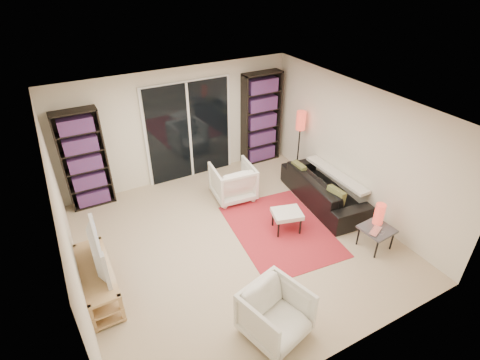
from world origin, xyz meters
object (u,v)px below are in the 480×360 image
at_px(bookshelf_left, 84,160).
at_px(bookshelf_right, 261,119).
at_px(armchair_back, 233,181).
at_px(armchair_front, 276,314).
at_px(side_table, 377,230).
at_px(floor_lamp, 300,127).
at_px(tv_stand, 98,280).
at_px(sofa, 324,189).
at_px(ottoman, 287,215).

xyz_separation_m(bookshelf_left, bookshelf_right, (3.85, -0.00, 0.07)).
xyz_separation_m(armchair_back, armchair_front, (-0.99, -3.09, -0.01)).
height_order(side_table, floor_lamp, floor_lamp).
bearing_deg(bookshelf_right, tv_stand, -149.90).
bearing_deg(tv_stand, sofa, 4.05).
distance_m(bookshelf_left, ottoman, 3.88).
xyz_separation_m(tv_stand, armchair_back, (2.88, 1.32, 0.10)).
bearing_deg(bookshelf_left, armchair_front, -69.82).
relative_size(armchair_back, side_table, 1.56).
xyz_separation_m(armchair_back, ottoman, (0.35, -1.40, -0.02)).
distance_m(bookshelf_right, sofa, 2.26).
bearing_deg(armchair_front, tv_stand, 121.74).
xyz_separation_m(bookshelf_left, armchair_back, (2.54, -1.11, -0.61)).
height_order(bookshelf_right, ottoman, bookshelf_right).
height_order(sofa, floor_lamp, floor_lamp).
height_order(tv_stand, sofa, sofa).
height_order(sofa, armchair_back, armchair_back).
relative_size(bookshelf_right, tv_stand, 1.54).
relative_size(side_table, floor_lamp, 0.35).
relative_size(bookshelf_left, sofa, 0.94).
xyz_separation_m(armchair_front, ottoman, (1.34, 1.69, -0.01)).
height_order(armchair_back, side_table, armchair_back).
height_order(bookshelf_left, sofa, bookshelf_left).
bearing_deg(bookshelf_left, sofa, -27.72).
relative_size(armchair_front, ottoman, 1.30).
relative_size(bookshelf_left, floor_lamp, 1.33).
distance_m(sofa, ottoman, 1.22).
xyz_separation_m(bookshelf_left, side_table, (3.94, -3.59, -0.62)).
xyz_separation_m(sofa, armchair_front, (-2.49, -2.08, 0.05)).
bearing_deg(floor_lamp, sofa, -100.07).
xyz_separation_m(bookshelf_right, armchair_front, (-2.31, -4.20, -0.70)).
height_order(bookshelf_left, ottoman, bookshelf_left).
distance_m(bookshelf_left, tv_stand, 2.56).
xyz_separation_m(armchair_back, floor_lamp, (1.71, 0.17, 0.76)).
bearing_deg(armchair_front, armchair_back, 57.03).
height_order(bookshelf_right, armchair_front, bookshelf_right).
relative_size(armchair_back, floor_lamp, 0.55).
distance_m(armchair_front, floor_lamp, 4.30).
xyz_separation_m(bookshelf_right, tv_stand, (-4.19, -2.43, -0.79)).
bearing_deg(bookshelf_left, bookshelf_right, -0.00).
bearing_deg(armchair_back, side_table, 125.32).
height_order(bookshelf_left, armchair_front, bookshelf_left).
relative_size(armchair_front, side_table, 1.50).
bearing_deg(tv_stand, bookshelf_left, 81.97).
height_order(ottoman, side_table, same).
bearing_deg(sofa, armchair_front, 135.76).
height_order(armchair_back, ottoman, armchair_back).
distance_m(bookshelf_right, armchair_front, 4.84).
distance_m(bookshelf_left, armchair_back, 2.84).
xyz_separation_m(bookshelf_left, tv_stand, (-0.34, -2.43, -0.71)).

